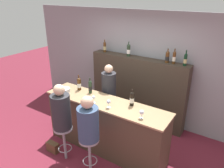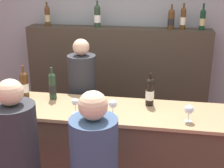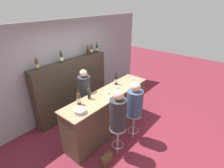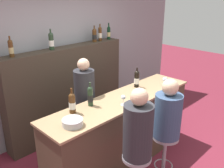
% 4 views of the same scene
% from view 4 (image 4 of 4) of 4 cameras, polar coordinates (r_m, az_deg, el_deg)
% --- Properties ---
extents(wall_back, '(6.40, 0.05, 2.60)m').
position_cam_4_polar(wall_back, '(4.53, -12.05, 5.06)').
color(wall_back, gray).
rests_on(wall_back, ground_plane).
extents(bar_counter, '(2.50, 0.60, 1.07)m').
position_cam_4_polar(bar_counter, '(3.74, 2.36, -10.77)').
color(bar_counter, '#473828').
rests_on(bar_counter, ground_plane).
extents(back_bar_cabinet, '(2.33, 0.28, 1.59)m').
position_cam_4_polar(back_bar_cabinet, '(4.52, -9.98, -1.63)').
color(back_bar_cabinet, '#382D23').
rests_on(back_bar_cabinet, ground_plane).
extents(wine_bottle_counter_0, '(0.08, 0.08, 0.32)m').
position_cam_4_polar(wine_bottle_counter_0, '(3.08, -9.09, -4.29)').
color(wine_bottle_counter_0, '#4C2D14').
rests_on(wine_bottle_counter_0, bar_counter).
extents(wine_bottle_counter_1, '(0.07, 0.07, 0.32)m').
position_cam_4_polar(wine_bottle_counter_1, '(3.24, -4.97, -2.73)').
color(wine_bottle_counter_1, '#233823').
rests_on(wine_bottle_counter_1, bar_counter).
extents(wine_bottle_counter_2, '(0.08, 0.08, 0.31)m').
position_cam_4_polar(wine_bottle_counter_2, '(3.88, 5.67, 1.20)').
color(wine_bottle_counter_2, black).
rests_on(wine_bottle_counter_2, bar_counter).
extents(wine_bottle_backbar_0, '(0.07, 0.07, 0.30)m').
position_cam_4_polar(wine_bottle_backbar_0, '(3.82, -22.11, 7.60)').
color(wine_bottle_backbar_0, '#4C2D14').
rests_on(wine_bottle_backbar_0, back_bar_cabinet).
extents(wine_bottle_backbar_1, '(0.08, 0.08, 0.33)m').
position_cam_4_polar(wine_bottle_backbar_1, '(4.12, -13.72, 9.52)').
color(wine_bottle_backbar_1, '#233823').
rests_on(wine_bottle_backbar_1, back_bar_cabinet).
extents(wine_bottle_backbar_2, '(0.08, 0.08, 0.30)m').
position_cam_4_polar(wine_bottle_backbar_2, '(4.65, -4.04, 11.08)').
color(wine_bottle_backbar_2, '#4C2D14').
rests_on(wine_bottle_backbar_2, back_bar_cabinet).
extents(wine_bottle_backbar_3, '(0.07, 0.07, 0.31)m').
position_cam_4_polar(wine_bottle_backbar_3, '(4.75, -2.75, 11.43)').
color(wine_bottle_backbar_3, '#4C2D14').
rests_on(wine_bottle_backbar_3, back_bar_cabinet).
extents(wine_bottle_backbar_4, '(0.07, 0.07, 0.31)m').
position_cam_4_polar(wine_bottle_backbar_4, '(4.90, -0.75, 11.66)').
color(wine_bottle_backbar_4, black).
rests_on(wine_bottle_backbar_4, back_bar_cabinet).
extents(wine_glass_0, '(0.07, 0.07, 0.14)m').
position_cam_4_polar(wine_glass_0, '(3.26, 2.59, -3.18)').
color(wine_glass_0, silver).
rests_on(wine_glass_0, bar_counter).
extents(wine_glass_1, '(0.07, 0.07, 0.15)m').
position_cam_4_polar(wine_glass_1, '(3.49, 6.26, -1.51)').
color(wine_glass_1, silver).
rests_on(wine_glass_1, bar_counter).
extents(wine_glass_2, '(0.08, 0.08, 0.15)m').
position_cam_4_polar(wine_glass_2, '(3.98, 12.01, 0.94)').
color(wine_glass_2, silver).
rests_on(wine_glass_2, bar_counter).
extents(metal_bowl, '(0.23, 0.23, 0.08)m').
position_cam_4_polar(metal_bowl, '(2.85, -9.00, -8.64)').
color(metal_bowl, '#B7B7BC').
rests_on(metal_bowl, bar_counter).
extents(bar_stool_left, '(0.34, 0.34, 0.70)m').
position_cam_4_polar(bar_stool_left, '(3.10, 5.59, -18.42)').
color(bar_stool_left, gray).
rests_on(bar_stool_left, ground_plane).
extents(guest_seated_left, '(0.33, 0.33, 0.84)m').
position_cam_4_polar(guest_seated_left, '(2.80, 5.97, -10.11)').
color(guest_seated_left, '#28282D').
rests_on(guest_seated_left, bar_stool_left).
extents(bar_stool_right, '(0.34, 0.34, 0.70)m').
position_cam_4_polar(bar_stool_right, '(3.50, 12.02, -13.70)').
color(bar_stool_right, gray).
rests_on(bar_stool_right, ground_plane).
extents(guest_seated_right, '(0.35, 0.35, 0.79)m').
position_cam_4_polar(guest_seated_right, '(3.25, 12.67, -6.47)').
color(guest_seated_right, '#334766').
rests_on(guest_seated_right, bar_stool_right).
extents(bartender, '(0.30, 0.30, 1.60)m').
position_cam_4_polar(bartender, '(3.81, -6.09, -6.66)').
color(bartender, '#28282D').
rests_on(bartender, ground_plane).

